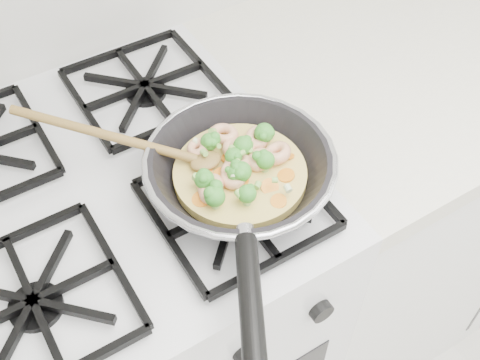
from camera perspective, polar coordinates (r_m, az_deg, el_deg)
stove at (r=1.29m, az=-9.70°, el=-13.15°), size 0.60×0.60×0.92m
counter_right at (r=1.59m, az=17.18°, el=0.70°), size 1.00×0.60×0.90m
skillet at (r=0.85m, az=-0.14°, el=0.91°), size 0.39×0.50×0.09m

